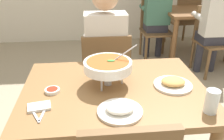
{
  "coord_description": "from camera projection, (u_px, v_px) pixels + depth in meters",
  "views": [
    {
      "loc": [
        -0.15,
        -1.3,
        1.51
      ],
      "look_at": [
        0.0,
        0.15,
        0.81
      ],
      "focal_mm": 38.79,
      "sensor_mm": 36.0,
      "label": 1
    }
  ],
  "objects": [
    {
      "name": "dining_table_main",
      "position": [
        114.0,
        104.0,
        1.56
      ],
      "size": [
        1.14,
        0.85,
        0.76
      ],
      "color": "brown",
      "rests_on": "ground_plane"
    },
    {
      "name": "napkin_folded",
      "position": [
        39.0,
        107.0,
        1.3
      ],
      "size": [
        0.13,
        0.1,
        0.02
      ],
      "primitive_type": "cube",
      "rotation": [
        0.0,
        0.0,
        0.19
      ],
      "color": "white",
      "rests_on": "dining_table_main"
    },
    {
      "name": "appetizer_plate",
      "position": [
        173.0,
        83.0,
        1.52
      ],
      "size": [
        0.24,
        0.24,
        0.06
      ],
      "color": "white",
      "rests_on": "dining_table_main"
    },
    {
      "name": "rice_plate",
      "position": [
        120.0,
        109.0,
        1.26
      ],
      "size": [
        0.24,
        0.24,
        0.06
      ],
      "color": "white",
      "rests_on": "dining_table_main"
    },
    {
      "name": "chair_bg_right",
      "position": [
        184.0,
        18.0,
        4.18
      ],
      "size": [
        0.49,
        0.49,
        0.9
      ],
      "color": "brown",
      "rests_on": "ground_plane"
    },
    {
      "name": "diner_main",
      "position": [
        105.0,
        48.0,
        2.18
      ],
      "size": [
        0.4,
        0.45,
        1.31
      ],
      "color": "#2D2D38",
      "rests_on": "ground_plane"
    },
    {
      "name": "chair_bg_middle",
      "position": [
        155.0,
        26.0,
        3.74
      ],
      "size": [
        0.44,
        0.44,
        0.9
      ],
      "color": "brown",
      "rests_on": "ground_plane"
    },
    {
      "name": "patron_bg_left",
      "position": [
        215.0,
        21.0,
        3.08
      ],
      "size": [
        0.4,
        0.45,
        1.31
      ],
      "color": "#2D2D38",
      "rests_on": "ground_plane"
    },
    {
      "name": "spoon_utensil",
      "position": [
        44.0,
        112.0,
        1.26
      ],
      "size": [
        0.03,
        0.17,
        0.01
      ],
      "primitive_type": "cube",
      "rotation": [
        0.0,
        0.0,
        -0.13
      ],
      "color": "silver",
      "rests_on": "dining_table_main"
    },
    {
      "name": "drink_glass",
      "position": [
        211.0,
        103.0,
        1.25
      ],
      "size": [
        0.07,
        0.07,
        0.13
      ],
      "color": "silver",
      "rests_on": "dining_table_main"
    },
    {
      "name": "fork_utensil",
      "position": [
        34.0,
        113.0,
        1.26
      ],
      "size": [
        0.09,
        0.16,
        0.01
      ],
      "primitive_type": "cube",
      "rotation": [
        0.0,
        0.0,
        0.48
      ],
      "color": "silver",
      "rests_on": "dining_table_main"
    },
    {
      "name": "curry_bowl",
      "position": [
        108.0,
        66.0,
        1.49
      ],
      "size": [
        0.33,
        0.3,
        0.26
      ],
      "color": "silver",
      "rests_on": "dining_table_main"
    },
    {
      "name": "chair_bg_left",
      "position": [
        212.0,
        36.0,
        3.29
      ],
      "size": [
        0.5,
        0.5,
        0.9
      ],
      "color": "brown",
      "rests_on": "ground_plane"
    },
    {
      "name": "dining_table_far",
      "position": [
        197.0,
        19.0,
        3.66
      ],
      "size": [
        1.0,
        0.8,
        0.76
      ],
      "color": "brown",
      "rests_on": "ground_plane"
    },
    {
      "name": "sauce_dish",
      "position": [
        52.0,
        90.0,
        1.46
      ],
      "size": [
        0.09,
        0.09,
        0.02
      ],
      "color": "white",
      "rests_on": "dining_table_main"
    },
    {
      "name": "chair_diner_main",
      "position": [
        106.0,
        73.0,
        2.25
      ],
      "size": [
        0.44,
        0.44,
        0.9
      ],
      "color": "brown",
      "rests_on": "ground_plane"
    },
    {
      "name": "patron_bg_middle",
      "position": [
        157.0,
        11.0,
        3.58
      ],
      "size": [
        0.4,
        0.45,
        1.31
      ],
      "color": "#2D2D38",
      "rests_on": "ground_plane"
    }
  ]
}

